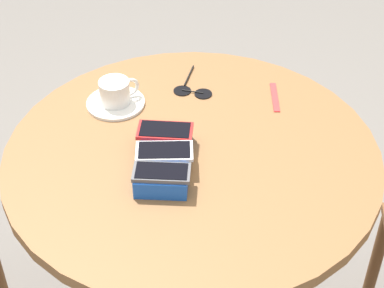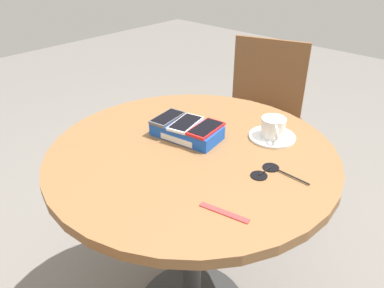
% 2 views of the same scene
% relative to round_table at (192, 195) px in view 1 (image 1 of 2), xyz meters
% --- Properties ---
extents(round_table, '(0.88, 0.88, 0.75)m').
position_rel_round_table_xyz_m(round_table, '(0.00, 0.00, 0.00)').
color(round_table, '#2D2D2D').
rests_on(round_table, ground_plane).
extents(phone_box, '(0.23, 0.15, 0.04)m').
position_rel_round_table_xyz_m(phone_box, '(-0.07, 0.05, 0.17)').
color(phone_box, blue).
rests_on(phone_box, round_table).
extents(phone_gray, '(0.08, 0.13, 0.01)m').
position_rel_round_table_xyz_m(phone_gray, '(-0.14, 0.04, 0.19)').
color(phone_gray, '#515156').
rests_on(phone_gray, phone_box).
extents(phone_white, '(0.09, 0.14, 0.01)m').
position_rel_round_table_xyz_m(phone_white, '(-0.07, 0.05, 0.19)').
color(phone_white, silver).
rests_on(phone_white, phone_box).
extents(phone_red, '(0.08, 0.14, 0.01)m').
position_rel_round_table_xyz_m(phone_red, '(0.00, 0.06, 0.19)').
color(phone_red, red).
rests_on(phone_red, phone_box).
extents(saucer, '(0.15, 0.15, 0.01)m').
position_rel_round_table_xyz_m(saucer, '(0.14, 0.23, 0.15)').
color(saucer, white).
rests_on(saucer, round_table).
extents(coffee_cup, '(0.09, 0.09, 0.06)m').
position_rel_round_table_xyz_m(coffee_cup, '(0.14, 0.23, 0.18)').
color(coffee_cup, white).
rests_on(coffee_cup, saucer).
extents(lanyard_strap, '(0.13, 0.04, 0.00)m').
position_rel_round_table_xyz_m(lanyard_strap, '(0.25, -0.17, 0.15)').
color(lanyard_strap, red).
rests_on(lanyard_strap, round_table).
extents(sunglasses, '(0.15, 0.10, 0.01)m').
position_rel_round_table_xyz_m(sunglasses, '(0.24, 0.05, 0.15)').
color(sunglasses, black).
rests_on(sunglasses, round_table).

